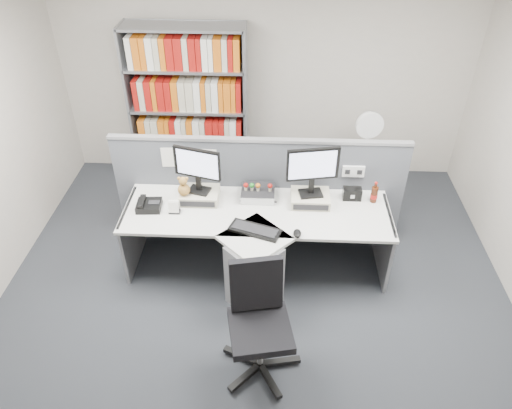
# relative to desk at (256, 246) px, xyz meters

# --- Properties ---
(ground) EXTENTS (5.50, 5.50, 0.00)m
(ground) POSITION_rel_desk_xyz_m (0.00, -0.60, -0.46)
(ground) COLOR #32353B
(ground) RESTS_ON ground
(room_shell) EXTENTS (5.04, 5.54, 2.72)m
(room_shell) POSITION_rel_desk_xyz_m (0.00, -0.60, 1.33)
(room_shell) COLOR beige
(room_shell) RESTS_ON ground
(partition) EXTENTS (3.00, 0.08, 1.27)m
(partition) POSITION_rel_desk_xyz_m (0.00, 0.65, 0.19)
(partition) COLOR #545860
(partition) RESTS_ON ground
(desk) EXTENTS (2.60, 1.20, 0.72)m
(desk) POSITION_rel_desk_xyz_m (0.00, 0.00, 0.00)
(desk) COLOR silver
(desk) RESTS_ON ground
(monitor_riser_left) EXTENTS (0.38, 0.31, 0.10)m
(monitor_riser_left) POSITION_rel_desk_xyz_m (-0.58, 0.38, 0.31)
(monitor_riser_left) COLOR beige
(monitor_riser_left) RESTS_ON desk
(monitor_riser_right) EXTENTS (0.38, 0.31, 0.10)m
(monitor_riser_right) POSITION_rel_desk_xyz_m (0.52, 0.38, 0.31)
(monitor_riser_right) COLOR beige
(monitor_riser_right) RESTS_ON desk
(monitor_left) EXTENTS (0.46, 0.20, 0.48)m
(monitor_left) POSITION_rel_desk_xyz_m (-0.58, 0.38, 0.65)
(monitor_left) COLOR black
(monitor_left) RESTS_ON monitor_riser_left
(monitor_right) EXTENTS (0.50, 0.20, 0.51)m
(monitor_right) POSITION_rel_desk_xyz_m (0.52, 0.38, 0.67)
(monitor_right) COLOR black
(monitor_right) RESTS_ON monitor_riser_right
(desktop_pc) EXTENTS (0.33, 0.30, 0.09)m
(desktop_pc) POSITION_rel_desk_xyz_m (0.00, 0.46, 0.31)
(desktop_pc) COLOR black
(desktop_pc) RESTS_ON desk
(figurines) EXTENTS (0.29, 0.05, 0.09)m
(figurines) POSITION_rel_desk_xyz_m (-0.01, 0.44, 0.40)
(figurines) COLOR beige
(figurines) RESTS_ON desktop_pc
(keyboard) EXTENTS (0.51, 0.33, 0.03)m
(keyboard) POSITION_rel_desk_xyz_m (-0.00, -0.09, 0.28)
(keyboard) COLOR black
(keyboard) RESTS_ON desk
(mouse) EXTENTS (0.07, 0.12, 0.04)m
(mouse) POSITION_rel_desk_xyz_m (0.38, -0.13, 0.29)
(mouse) COLOR black
(mouse) RESTS_ON desk
(desk_phone) EXTENTS (0.25, 0.23, 0.10)m
(desk_phone) POSITION_rel_desk_xyz_m (-1.06, 0.21, 0.30)
(desk_phone) COLOR black
(desk_phone) RESTS_ON desk
(desk_calendar) EXTENTS (0.11, 0.08, 0.13)m
(desk_calendar) POSITION_rel_desk_xyz_m (-0.79, 0.16, 0.32)
(desk_calendar) COLOR black
(desk_calendar) RESTS_ON desk
(plush_toy) EXTENTS (0.12, 0.12, 0.21)m
(plush_toy) POSITION_rel_desk_xyz_m (-0.72, 0.32, 0.45)
(plush_toy) COLOR olive
(plush_toy) RESTS_ON monitor_riser_left
(speaker) EXTENTS (0.18, 0.10, 0.12)m
(speaker) POSITION_rel_desk_xyz_m (0.94, 0.47, 0.33)
(speaker) COLOR black
(speaker) RESTS_ON desk
(cola_bottle) EXTENTS (0.07, 0.07, 0.23)m
(cola_bottle) POSITION_rel_desk_xyz_m (1.15, 0.43, 0.35)
(cola_bottle) COLOR #3F190A
(cola_bottle) RESTS_ON desk
(shelving_unit) EXTENTS (1.41, 0.40, 2.00)m
(shelving_unit) POSITION_rel_desk_xyz_m (-0.90, 1.85, 0.52)
(shelving_unit) COLOR gray
(shelving_unit) RESTS_ON ground
(filing_cabinet) EXTENTS (0.45, 0.61, 0.70)m
(filing_cabinet) POSITION_rel_desk_xyz_m (1.20, 1.40, -0.11)
(filing_cabinet) COLOR gray
(filing_cabinet) RESTS_ON ground
(desk_fan) EXTENTS (0.31, 0.19, 0.53)m
(desk_fan) POSITION_rel_desk_xyz_m (1.20, 1.40, 0.57)
(desk_fan) COLOR white
(desk_fan) RESTS_ON filing_cabinet
(office_chair) EXTENTS (0.67, 0.66, 1.02)m
(office_chair) POSITION_rel_desk_xyz_m (0.07, -0.96, 0.09)
(office_chair) COLOR silver
(office_chair) RESTS_ON ground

